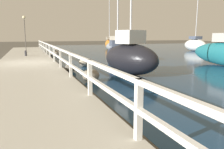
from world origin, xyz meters
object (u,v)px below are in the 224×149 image
Objects in this scene: mooring_bollard at (26,53)px; sailboat_black at (130,57)px; sailboat_navy at (118,53)px; sailboat_white at (195,45)px; sailboat_orange at (109,44)px; sailboat_gray at (117,46)px; dock_lamp at (24,24)px.

mooring_bollard is 9.85m from sailboat_black.
sailboat_navy is 0.81× the size of sailboat_white.
sailboat_navy is at bearing -92.66° from sailboat_orange.
sailboat_gray reaches higher than sailboat_white.
mooring_bollard is at bearing -120.19° from sailboat_orange.
sailboat_gray is (9.78, 0.55, -2.20)m from dock_lamp.
sailboat_navy is (6.19, -8.17, -2.31)m from dock_lamp.
sailboat_white is at bearing 41.14° from sailboat_navy.
sailboat_white reaches higher than mooring_bollard.
sailboat_black reaches higher than sailboat_orange.
sailboat_white reaches higher than sailboat_navy.
mooring_bollard is at bearing -176.32° from sailboat_gray.
sailboat_white is at bearing 22.28° from sailboat_black.
sailboat_black is at bearing -92.32° from sailboat_navy.
mooring_bollard is 0.13× the size of dock_lamp.
sailboat_orange is (10.87, 6.03, -2.20)m from dock_lamp.
sailboat_navy is at bearing -150.42° from sailboat_white.
sailboat_black is (4.76, -13.17, -2.09)m from dock_lamp.
sailboat_white is at bearing 9.61° from mooring_bollard.
dock_lamp is 0.56× the size of sailboat_navy.
sailboat_white is 9.73m from sailboat_gray.
sailboat_orange is at bearing 141.13° from sailboat_white.
sailboat_orange is at bearing 85.30° from sailboat_navy.
sailboat_white is at bearing -3.85° from dock_lamp.
dock_lamp is 0.44× the size of sailboat_black.
sailboat_orange is 5.59m from sailboat_gray.
sailboat_black is at bearing -134.00° from sailboat_gray.
dock_lamp is 14.16m from sailboat_black.
sailboat_gray is 14.61m from sailboat_black.
sailboat_black is at bearing -92.05° from sailboat_orange.
sailboat_navy reaches higher than dock_lamp.
dock_lamp is at bearing 89.64° from mooring_bollard.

